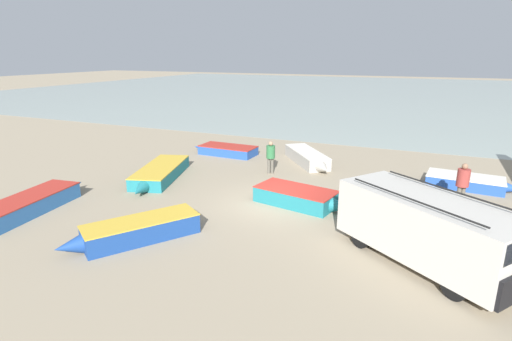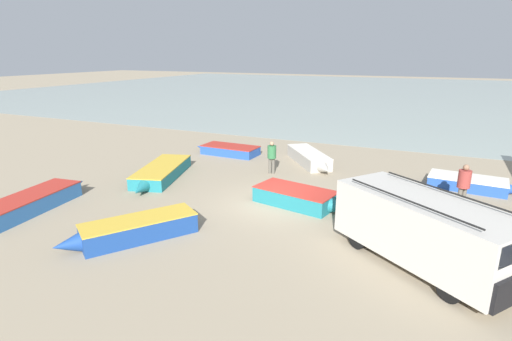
{
  "view_description": "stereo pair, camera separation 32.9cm",
  "coord_description": "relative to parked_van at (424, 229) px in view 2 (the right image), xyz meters",
  "views": [
    {
      "loc": [
        5.39,
        -14.26,
        5.93
      ],
      "look_at": [
        -1.3,
        1.06,
        1.0
      ],
      "focal_mm": 28.0,
      "sensor_mm": 36.0,
      "label": 1
    },
    {
      "loc": [
        5.69,
        -14.12,
        5.93
      ],
      "look_at": [
        -1.3,
        1.06,
        1.0
      ],
      "focal_mm": 28.0,
      "sensor_mm": 36.0,
      "label": 2
    }
  ],
  "objects": [
    {
      "name": "parked_van",
      "position": [
        0.0,
        0.0,
        0.0
      ],
      "size": [
        5.45,
        4.72,
        2.15
      ],
      "rotation": [
        0.0,
        0.0,
        5.65
      ],
      "color": "beige",
      "rests_on": "ground_plane"
    },
    {
      "name": "fishing_rowboat_2",
      "position": [
        -6.24,
        9.22,
        -0.79
      ],
      "size": [
        3.7,
        4.39,
        0.67
      ],
      "rotation": [
        0.0,
        0.0,
        5.37
      ],
      "color": "#ADA89E",
      "rests_on": "ground_plane"
    },
    {
      "name": "fisherman_0",
      "position": [
        -7.46,
        6.65,
        -0.12
      ],
      "size": [
        0.44,
        0.44,
        1.68
      ],
      "rotation": [
        0.0,
        0.0,
        5.04
      ],
      "color": "#5B564C",
      "rests_on": "ground_plane"
    },
    {
      "name": "fishing_rowboat_5",
      "position": [
        -4.8,
        3.03,
        -0.79
      ],
      "size": [
        4.05,
        2.14,
        0.65
      ],
      "rotation": [
        0.0,
        0.0,
        6.09
      ],
      "color": "#1E757F",
      "rests_on": "ground_plane"
    },
    {
      "name": "fishing_rowboat_4",
      "position": [
        -11.39,
        9.28,
        -0.85
      ],
      "size": [
        4.15,
        1.64,
        0.54
      ],
      "rotation": [
        0.0,
        0.0,
        3.11
      ],
      "color": "#234CA3",
      "rests_on": "ground_plane"
    },
    {
      "name": "ground_plane",
      "position": [
        -5.69,
        2.65,
        -1.12
      ],
      "size": [
        200.0,
        200.0,
        0.0
      ],
      "primitive_type": "plane",
      "color": "gray"
    },
    {
      "name": "sea_water",
      "position": [
        -5.69,
        54.65,
        -1.12
      ],
      "size": [
        120.0,
        80.0,
        0.01
      ],
      "primitive_type": "cube",
      "color": "#99A89E",
      "rests_on": "ground_plane"
    },
    {
      "name": "fishing_rowboat_0",
      "position": [
        -12.1,
        3.62,
        -0.82
      ],
      "size": [
        2.86,
        5.55,
        0.6
      ],
      "rotation": [
        0.0,
        0.0,
        5.01
      ],
      "color": "#1E757F",
      "rests_on": "ground_plane"
    },
    {
      "name": "fishing_rowboat_1",
      "position": [
        1.63,
        8.2,
        -0.86
      ],
      "size": [
        4.0,
        1.91,
        0.52
      ],
      "rotation": [
        0.0,
        0.0,
        6.19
      ],
      "color": "#234CA3",
      "rests_on": "ground_plane"
    },
    {
      "name": "fishing_rowboat_3",
      "position": [
        -14.13,
        -1.81,
        -0.8
      ],
      "size": [
        1.93,
        5.26,
        0.64
      ],
      "rotation": [
        0.0,
        0.0,
        1.7
      ],
      "color": "#2D66AD",
      "rests_on": "ground_plane"
    },
    {
      "name": "fisherman_1",
      "position": [
        1.19,
        5.36,
        -0.04
      ],
      "size": [
        0.48,
        0.48,
        1.81
      ],
      "rotation": [
        0.0,
        0.0,
        2.16
      ],
      "color": "#5B564C",
      "rests_on": "ground_plane"
    },
    {
      "name": "fishing_rowboat_6",
      "position": [
        -8.71,
        -2.21,
        -0.78
      ],
      "size": [
        3.25,
        4.24,
        0.68
      ],
      "rotation": [
        0.0,
        0.0,
        4.13
      ],
      "color": "navy",
      "rests_on": "ground_plane"
    }
  ]
}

